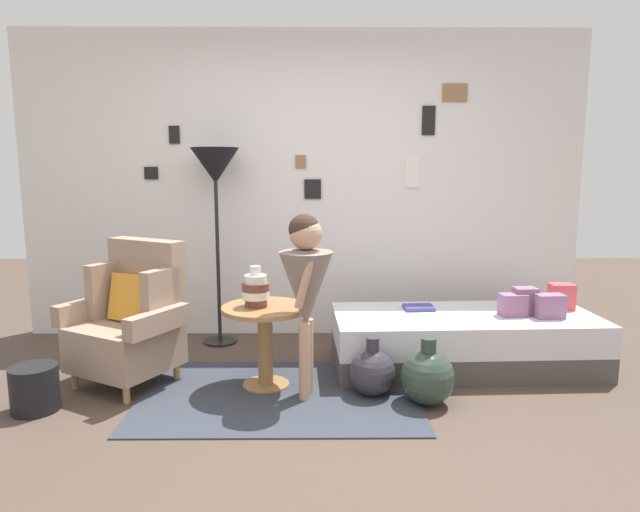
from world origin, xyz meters
TOP-DOWN VIEW (x-y plane):
  - ground_plane at (0.00, 0.00)m, footprint 12.00×12.00m
  - gallery_wall at (0.00, 1.95)m, footprint 4.80×0.12m
  - rug at (-0.12, 0.54)m, footprint 1.79×1.20m
  - armchair at (-1.14, 0.80)m, footprint 0.90×0.83m
  - daybed at (1.21, 1.06)m, footprint 1.93×0.87m
  - pillow_head at (1.98, 1.19)m, footprint 0.18×0.12m
  - pillow_mid at (1.79, 0.95)m, footprint 0.20×0.13m
  - pillow_back at (1.65, 1.05)m, footprint 0.17×0.13m
  - pillow_extra at (1.54, 1.01)m, footprint 0.20×0.14m
  - side_table at (-0.22, 0.69)m, footprint 0.57×0.57m
  - vase_striped at (-0.28, 0.69)m, footprint 0.18×0.18m
  - floor_lamp at (-0.69, 1.64)m, footprint 0.39×0.39m
  - person_child at (0.06, 0.51)m, footprint 0.34×0.34m
  - book_on_daybed at (0.90, 1.19)m, footprint 0.23×0.17m
  - demijohn_near at (0.48, 0.54)m, footprint 0.30×0.30m
  - demijohn_far at (0.82, 0.40)m, footprint 0.34×0.34m
  - magazine_basket at (-1.58, 0.32)m, footprint 0.28×0.28m

SIDE VIEW (x-z plane):
  - ground_plane at x=0.00m, z-range 0.00..0.00m
  - rug at x=-0.12m, z-range 0.00..0.01m
  - magazine_basket at x=-1.58m, z-range 0.00..0.28m
  - demijohn_near at x=0.48m, z-range -0.04..0.35m
  - demijohn_far at x=0.82m, z-range -0.04..0.39m
  - daybed at x=1.21m, z-range 0.00..0.40m
  - side_table at x=-0.22m, z-range 0.12..0.68m
  - book_on_daybed at x=0.90m, z-range 0.40..0.43m
  - armchair at x=-1.14m, z-range -0.05..0.92m
  - pillow_extra at x=1.54m, z-range 0.40..0.56m
  - pillow_mid at x=1.79m, z-range 0.40..0.57m
  - pillow_head at x=1.98m, z-range 0.40..0.59m
  - pillow_back at x=1.65m, z-range 0.40..0.60m
  - vase_striped at x=-0.28m, z-range 0.53..0.80m
  - person_child at x=0.06m, z-range 0.17..1.35m
  - gallery_wall at x=0.00m, z-range 0.00..2.60m
  - floor_lamp at x=-0.69m, z-range 0.60..2.22m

